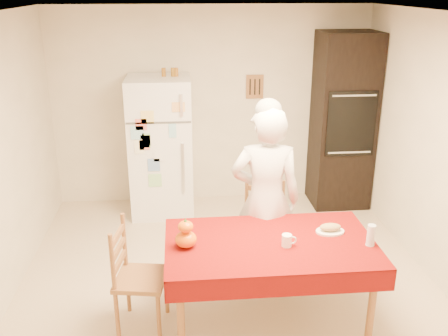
{
  "coord_description": "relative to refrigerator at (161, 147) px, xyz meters",
  "views": [
    {
      "loc": [
        -0.42,
        -3.97,
        2.73
      ],
      "look_at": [
        -0.03,
        0.2,
        1.17
      ],
      "focal_mm": 40.0,
      "sensor_mm": 36.0,
      "label": 1
    }
  ],
  "objects": [
    {
      "name": "floor",
      "position": [
        0.65,
        -1.88,
        -0.85
      ],
      "size": [
        4.5,
        4.5,
        0.0
      ],
      "primitive_type": "plane",
      "color": "#C8B091",
      "rests_on": "ground"
    },
    {
      "name": "room_shell",
      "position": [
        0.65,
        -1.88,
        0.77
      ],
      "size": [
        4.02,
        4.52,
        2.51
      ],
      "color": "beige",
      "rests_on": "ground"
    },
    {
      "name": "refrigerator",
      "position": [
        0.0,
        0.0,
        0.0
      ],
      "size": [
        0.75,
        0.74,
        1.7
      ],
      "color": "white",
      "rests_on": "floor"
    },
    {
      "name": "oven_cabinet",
      "position": [
        2.28,
        0.05,
        0.25
      ],
      "size": [
        0.7,
        0.62,
        2.2
      ],
      "color": "black",
      "rests_on": "floor"
    },
    {
      "name": "dining_table",
      "position": [
        0.93,
        -2.33,
        -0.16
      ],
      "size": [
        1.7,
        1.0,
        0.76
      ],
      "color": "brown",
      "rests_on": "floor"
    },
    {
      "name": "chair_far",
      "position": [
        1.01,
        -1.52,
        -0.34
      ],
      "size": [
        0.53,
        0.52,
        0.95
      ],
      "rotation": [
        0.0,
        0.0,
        -0.35
      ],
      "color": "brown",
      "rests_on": "floor"
    },
    {
      "name": "chair_left",
      "position": [
        -0.19,
        -2.28,
        -0.34
      ],
      "size": [
        0.46,
        0.48,
        0.95
      ],
      "rotation": [
        0.0,
        0.0,
        1.41
      ],
      "color": "brown",
      "rests_on": "floor"
    },
    {
      "name": "seated_woman",
      "position": [
        0.99,
        -1.76,
        0.03
      ],
      "size": [
        0.69,
        0.5,
        1.76
      ],
      "primitive_type": "imported",
      "rotation": [
        0.0,
        0.0,
        3.01
      ],
      "color": "silver",
      "rests_on": "floor"
    },
    {
      "name": "coffee_mug",
      "position": [
        1.05,
        -2.41,
        -0.04
      ],
      "size": [
        0.08,
        0.08,
        0.1
      ],
      "primitive_type": "cylinder",
      "color": "white",
      "rests_on": "dining_table"
    },
    {
      "name": "pumpkin_lower",
      "position": [
        0.25,
        -2.34,
        -0.02
      ],
      "size": [
        0.17,
        0.17,
        0.13
      ],
      "primitive_type": "ellipsoid",
      "color": "red",
      "rests_on": "dining_table"
    },
    {
      "name": "pumpkin_upper",
      "position": [
        0.25,
        -2.34,
        0.09
      ],
      "size": [
        0.12,
        0.12,
        0.09
      ],
      "primitive_type": "ellipsoid",
      "color": "#D33804",
      "rests_on": "pumpkin_lower"
    },
    {
      "name": "wine_glass",
      "position": [
        1.72,
        -2.45,
        -0.0
      ],
      "size": [
        0.07,
        0.07,
        0.18
      ],
      "primitive_type": "cylinder",
      "color": "silver",
      "rests_on": "dining_table"
    },
    {
      "name": "bread_plate",
      "position": [
        1.46,
        -2.21,
        -0.08
      ],
      "size": [
        0.24,
        0.24,
        0.02
      ],
      "primitive_type": "cylinder",
      "color": "white",
      "rests_on": "dining_table"
    },
    {
      "name": "bread_loaf",
      "position": [
        1.46,
        -2.21,
        -0.04
      ],
      "size": [
        0.18,
        0.1,
        0.06
      ],
      "primitive_type": "ellipsoid",
      "color": "tan",
      "rests_on": "bread_plate"
    },
    {
      "name": "spice_jar_left",
      "position": [
        0.07,
        0.05,
        0.9
      ],
      "size": [
        0.05,
        0.05,
        0.1
      ],
      "primitive_type": "cylinder",
      "color": "brown",
      "rests_on": "refrigerator"
    },
    {
      "name": "spice_jar_mid",
      "position": [
        0.18,
        0.05,
        0.9
      ],
      "size": [
        0.05,
        0.05,
        0.1
      ],
      "primitive_type": "cylinder",
      "color": "#895C19",
      "rests_on": "refrigerator"
    },
    {
      "name": "spice_jar_right",
      "position": [
        0.22,
        0.05,
        0.9
      ],
      "size": [
        0.05,
        0.05,
        0.1
      ],
      "primitive_type": "cylinder",
      "color": "#925A1A",
      "rests_on": "refrigerator"
    }
  ]
}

